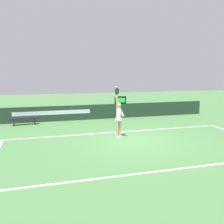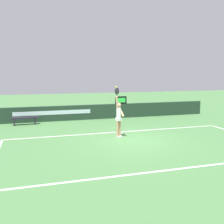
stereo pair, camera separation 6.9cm
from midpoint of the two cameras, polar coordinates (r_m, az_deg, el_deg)
The scene contains 7 objects.
ground_plane at distance 12.24m, azimuth 4.74°, elevation -6.28°, with size 60.00×60.00×0.00m, color #487A43.
court_lines at distance 11.40m, azimuth 6.49°, elevation -7.40°, with size 11.80×5.85×0.00m.
back_wall at distance 17.96m, azimuth -2.61°, elevation 0.08°, with size 16.00×0.25×1.00m.
speed_display at distance 18.30m, azimuth 2.05°, elevation 2.63°, with size 0.80×0.18×0.52m.
tennis_player at distance 12.66m, azimuth 1.62°, elevation -1.05°, with size 0.49×0.40×2.45m.
tennis_ball at distance 12.19m, azimuth 1.07°, elevation 5.52°, with size 0.07×0.07×0.07m.
courtside_bench_near at distance 16.71m, azimuth -18.50°, elevation -1.48°, with size 1.60×0.44×0.46m.
Camera 2 is at (-4.36, -11.00, 3.10)m, focal length 41.70 mm.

